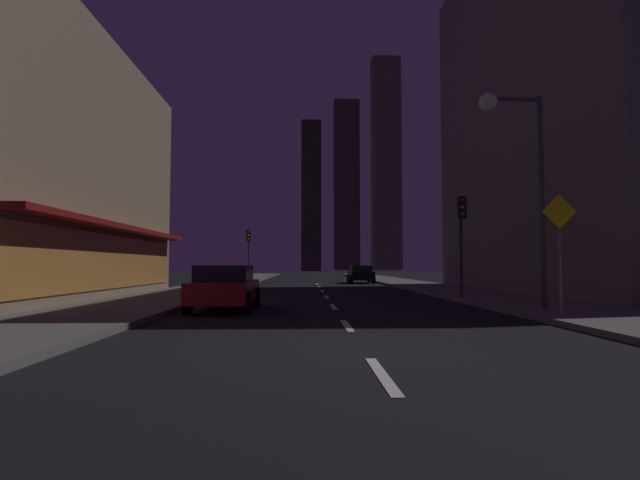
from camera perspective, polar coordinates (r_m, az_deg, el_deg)
ground_plane at (r=40.40m, az=-0.44°, el=-5.18°), size 78.00×136.00×0.10m
sidewalk_right at (r=41.17m, az=9.38°, el=-4.92°), size 4.00×76.00×0.15m
sidewalk_left at (r=40.82m, az=-10.35°, el=-4.93°), size 4.00×76.00×0.15m
lane_marking_center at (r=22.03m, az=0.79°, el=-6.80°), size 0.16×33.40×0.01m
building_storefront_left at (r=24.16m, az=-33.16°, el=6.91°), size 9.85×16.40×10.86m
building_apartment_right at (r=30.17m, az=30.19°, el=14.14°), size 11.00×20.00×20.31m
skyscraper_distant_tall at (r=127.85m, az=-1.07°, el=5.17°), size 5.13×7.26×39.48m
skyscraper_distant_mid at (r=157.53m, az=3.17°, el=6.55°), size 8.17×5.55×55.40m
skyscraper_distant_short at (r=155.94m, az=7.85°, el=8.98°), size 8.98×6.49×67.77m
car_parked_near at (r=15.96m, az=-11.22°, el=-5.53°), size 1.98×4.24×1.45m
car_parked_far at (r=39.41m, az=4.86°, el=-4.07°), size 1.98×4.24×1.45m
fire_hydrant_far_left at (r=26.90m, az=-12.38°, el=-5.10°), size 0.42×0.30×0.65m
traffic_light_near_right at (r=20.72m, az=16.48°, el=1.90°), size 0.32×0.48×4.20m
traffic_light_far_left at (r=38.90m, az=-8.50°, el=-0.45°), size 0.32×0.48×4.20m
street_lamp_right at (r=16.04m, az=22.08°, el=10.22°), size 1.96×0.56×6.58m
pedestrian_crossing_sign at (r=13.89m, az=26.61°, el=-0.38°), size 0.91×0.08×3.15m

